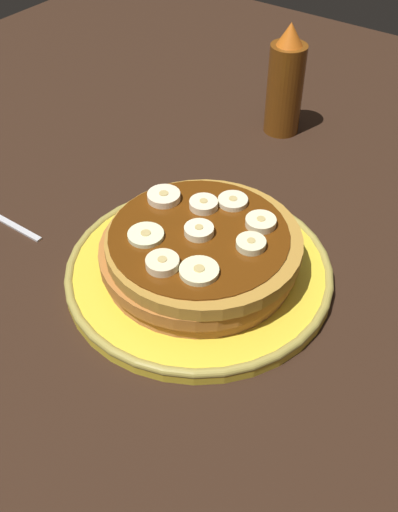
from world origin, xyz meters
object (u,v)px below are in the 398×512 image
(banana_slice_7, at_px, (234,202))
(banana_slice_5, at_px, (160,262))
(syrup_bottle, at_px, (285,84))
(pancake_stack, at_px, (201,250))
(banana_slice_1, at_px, (146,236))
(banana_slice_6, at_px, (199,271))
(banana_slice_4, at_px, (164,197))
(banana_slice_8, at_px, (261,223))
(banana_slice_2, at_px, (251,244))
(banana_slice_0, at_px, (196,230))
(banana_slice_3, at_px, (204,205))
(plate, at_px, (199,270))

(banana_slice_7, bearing_deg, banana_slice_5, -1.91)
(banana_slice_5, relative_size, syrup_bottle, 0.21)
(pancake_stack, distance_m, syrup_bottle, 0.31)
(banana_slice_1, xyz_separation_m, banana_slice_6, (0.01, 0.07, 0.00))
(banana_slice_4, bearing_deg, banana_slice_6, 54.06)
(banana_slice_1, relative_size, banana_slice_4, 1.03)
(banana_slice_8, bearing_deg, banana_slice_5, -23.24)
(pancake_stack, bearing_deg, banana_slice_2, 103.71)
(banana_slice_7, distance_m, banana_slice_8, 0.04)
(banana_slice_5, bearing_deg, banana_slice_6, 109.82)
(pancake_stack, relative_size, banana_slice_2, 7.10)
(banana_slice_0, distance_m, banana_slice_6, 0.06)
(banana_slice_3, relative_size, banana_slice_4, 0.85)
(plate, bearing_deg, banana_slice_2, 104.56)
(banana_slice_2, height_order, banana_slice_4, same)
(banana_slice_0, relative_size, banana_slice_7, 0.93)
(banana_slice_2, distance_m, banana_slice_3, 0.07)
(banana_slice_2, distance_m, banana_slice_5, 0.09)
(banana_slice_8, bearing_deg, banana_slice_0, -43.67)
(banana_slice_4, distance_m, banana_slice_8, 0.10)
(banana_slice_0, relative_size, banana_slice_5, 0.93)
(banana_slice_5, bearing_deg, banana_slice_0, -179.43)
(banana_slice_4, height_order, banana_slice_6, banana_slice_4)
(pancake_stack, xyz_separation_m, banana_slice_0, (0.00, -0.00, 0.03))
(banana_slice_4, bearing_deg, syrup_bottle, -176.69)
(plate, xyz_separation_m, banana_slice_0, (0.00, -0.00, 0.05))
(banana_slice_7, bearing_deg, banana_slice_6, 16.39)
(pancake_stack, relative_size, banana_slice_0, 7.03)
(banana_slice_2, relative_size, banana_slice_5, 0.92)
(banana_slice_2, xyz_separation_m, banana_slice_8, (-0.03, -0.01, 0.00))
(banana_slice_1, relative_size, syrup_bottle, 0.24)
(banana_slice_3, bearing_deg, banana_slice_8, 98.57)
(banana_slice_3, relative_size, banana_slice_6, 0.81)
(banana_slice_4, distance_m, syrup_bottle, 0.28)
(banana_slice_5, height_order, banana_slice_8, same)
(banana_slice_7, bearing_deg, banana_slice_8, 71.13)
(banana_slice_1, bearing_deg, banana_slice_0, 132.65)
(banana_slice_1, bearing_deg, banana_slice_2, 117.71)
(banana_slice_5, relative_size, banana_slice_8, 1.02)
(banana_slice_0, relative_size, banana_slice_3, 0.99)
(banana_slice_4, xyz_separation_m, banana_slice_6, (0.07, 0.09, -0.00))
(pancake_stack, distance_m, banana_slice_6, 0.06)
(pancake_stack, height_order, banana_slice_1, banana_slice_1)
(banana_slice_0, bearing_deg, banana_slice_8, 136.33)
(banana_slice_0, relative_size, banana_slice_1, 0.82)
(plate, relative_size, banana_slice_4, 7.94)
(banana_slice_5, distance_m, banana_slice_6, 0.04)
(plate, relative_size, banana_slice_2, 9.52)
(plate, bearing_deg, banana_slice_5, -2.47)
(pancake_stack, height_order, banana_slice_8, banana_slice_8)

